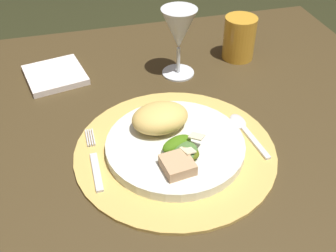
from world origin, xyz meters
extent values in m
cube|color=#42331B|center=(0.00, 0.00, 0.70)|extent=(1.16, 0.96, 0.02)
cylinder|color=#43321D|center=(0.50, 0.40, 0.34)|extent=(0.08, 0.08, 0.68)
cylinder|color=tan|center=(0.05, -0.04, 0.71)|extent=(0.35, 0.35, 0.01)
cylinder|color=silver|center=(0.05, -0.04, 0.72)|extent=(0.24, 0.24, 0.02)
ellipsoid|color=#E5BE61|center=(0.03, 0.00, 0.76)|extent=(0.11, 0.09, 0.05)
ellipsoid|color=#437313|center=(0.05, -0.06, 0.74)|extent=(0.06, 0.05, 0.02)
ellipsoid|color=#4F5D11|center=(0.05, -0.08, 0.74)|extent=(0.06, 0.07, 0.02)
ellipsoid|color=#4A7334|center=(0.06, -0.08, 0.74)|extent=(0.04, 0.05, 0.02)
cube|color=beige|center=(0.08, -0.07, 0.76)|extent=(0.03, 0.03, 0.01)
cube|color=beige|center=(0.06, -0.09, 0.75)|extent=(0.02, 0.03, 0.01)
cube|color=tan|center=(0.03, -0.11, 0.74)|extent=(0.05, 0.06, 0.02)
cube|color=silver|center=(-0.09, -0.07, 0.72)|extent=(0.01, 0.09, 0.00)
cube|color=silver|center=(-0.10, 0.02, 0.72)|extent=(0.00, 0.05, 0.00)
cube|color=silver|center=(-0.10, 0.02, 0.72)|extent=(0.00, 0.05, 0.00)
cube|color=silver|center=(-0.09, 0.02, 0.72)|extent=(0.00, 0.05, 0.00)
cube|color=silver|center=(-0.09, 0.02, 0.72)|extent=(0.00, 0.05, 0.00)
cube|color=silver|center=(0.19, -0.06, 0.72)|extent=(0.02, 0.10, 0.00)
ellipsoid|color=silver|center=(0.18, 0.00, 0.72)|extent=(0.03, 0.05, 0.01)
cube|color=white|center=(-0.15, 0.26, 0.72)|extent=(0.15, 0.15, 0.01)
cylinder|color=silver|center=(0.12, 0.21, 0.71)|extent=(0.07, 0.07, 0.00)
cylinder|color=silver|center=(0.12, 0.21, 0.74)|extent=(0.01, 0.01, 0.06)
cone|color=silver|center=(0.12, 0.21, 0.82)|extent=(0.08, 0.08, 0.09)
cylinder|color=gold|center=(0.28, 0.24, 0.76)|extent=(0.07, 0.07, 0.10)
camera|label=1|loc=(-0.10, -0.56, 1.20)|focal=43.86mm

